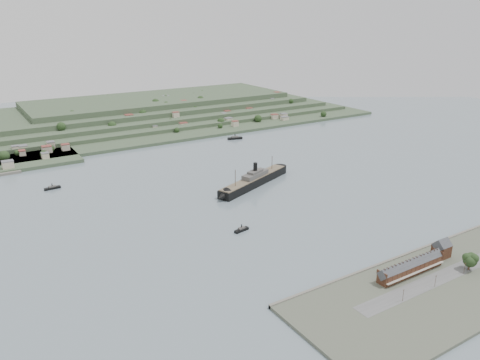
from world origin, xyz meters
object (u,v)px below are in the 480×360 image
tugboat (242,229)px  fig_tree (471,260)px  gabled_building (442,248)px  terrace_row (411,267)px  steamship (252,181)px

tugboat → fig_tree: fig_tree is taller
fig_tree → gabled_building: bearing=89.5°
terrace_row → fig_tree: (37.32, -18.12, 2.86)m
terrace_row → fig_tree: size_ratio=4.41×
gabled_building → tugboat: size_ratio=1.04×
terrace_row → gabled_building: bearing=6.1°
tugboat → fig_tree: size_ratio=1.07×
gabled_building → steamship: steamship is taller
terrace_row → gabled_building: size_ratio=3.95×
gabled_building → steamship: size_ratio=0.13×
terrace_row → steamship: (7.87, 200.42, -1.68)m
steamship → tugboat: size_ratio=8.21×
terrace_row → fig_tree: bearing=-25.9°
steamship → gabled_building: bearing=-81.4°
terrace_row → tugboat: size_ratio=4.12×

